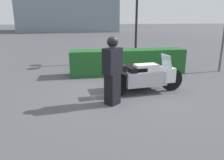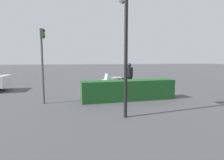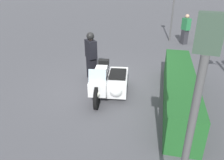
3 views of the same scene
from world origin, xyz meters
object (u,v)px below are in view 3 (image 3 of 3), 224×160
Objects in this scene: police_motorcycle at (110,82)px; pedestrian_bystander at (185,29)px; officer_rider at (91,55)px; traffic_light_far at (174,0)px; traffic_light_near at (193,117)px; hedge_bush_curbside at (179,89)px.

police_motorcycle is 7.41m from pedestrian_bystander.
pedestrian_bystander is (-5.67, 3.87, -0.11)m from officer_rider.
officer_rider is 6.96m from traffic_light_far.
hedge_bush_curbside is at bearing 5.24° from traffic_light_near.
traffic_light_near is (5.25, 2.94, 1.27)m from officer_rider.
traffic_light_far is (-7.23, 2.09, 1.91)m from police_motorcycle.
officer_rider is 6.15m from traffic_light_near.
traffic_light_near reaches higher than police_motorcycle.
pedestrian_bystander is at bearing 48.75° from traffic_light_far.
hedge_bush_curbside is at bearing -126.31° from pedestrian_bystander.
police_motorcycle is 0.69× the size of traffic_light_far.
police_motorcycle is at bearing -143.74° from pedestrian_bystander.
pedestrian_bystander is (0.41, 0.80, -1.54)m from traffic_light_far.
traffic_light_near is at bearing 79.00° from officer_rider.
pedestrian_bystander is at bearing -164.56° from officer_rider.
officer_rider reaches higher than hedge_bush_curbside.
officer_rider is at bearing -110.58° from hedge_bush_curbside.
police_motorcycle is 1.49× the size of pedestrian_bystander.
hedge_bush_curbside is 4.40m from traffic_light_near.
pedestrian_bystander is (-6.88, 0.66, 0.35)m from hedge_bush_curbside.
traffic_light_far reaches higher than traffic_light_near.
pedestrian_bystander is at bearing 4.22° from traffic_light_near.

